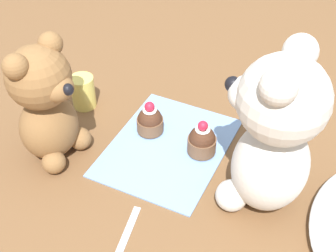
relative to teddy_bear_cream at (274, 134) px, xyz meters
The scene contains 8 objects.
ground_plane 0.25m from the teddy_bear_cream, 101.24° to the right, with size 4.00×4.00×0.00m, color brown.
knitted_placemat 0.25m from the teddy_bear_cream, 101.24° to the right, with size 0.27×0.21×0.01m, color #7A9ED1.
teddy_bear_cream is the anchor object (origin of this frame).
teddy_bear_tan 0.39m from the teddy_bear_cream, 80.59° to the right, with size 0.12×0.13×0.24m.
cupcake_near_cream_bear 0.19m from the teddy_bear_cream, 111.75° to the right, with size 0.05×0.05×0.07m.
cupcake_near_tan_bear 0.29m from the teddy_bear_cream, 104.59° to the right, with size 0.05×0.05×0.07m.
juice_glass 0.44m from the teddy_bear_cream, 101.01° to the right, with size 0.05×0.05×0.07m, color #EADB66.
teaspoon 0.28m from the teddy_bear_cream, 45.54° to the right, with size 0.11×0.01×0.01m, color silver.
Camera 1 is at (0.59, 0.28, 0.63)m, focal length 50.00 mm.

